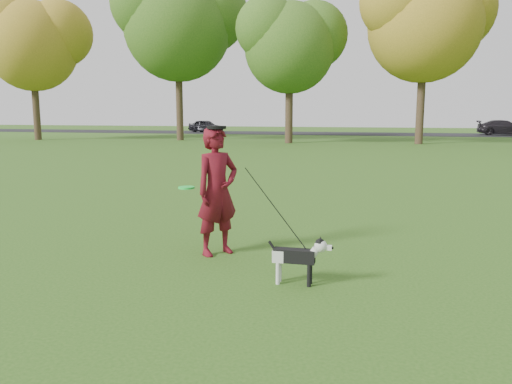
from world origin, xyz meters
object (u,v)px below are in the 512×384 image
(dog, at_px, (299,255))
(car_left, at_px, (206,126))
(car_right, at_px, (504,128))
(man, at_px, (217,191))

(dog, bearing_deg, car_left, 110.62)
(car_left, relative_size, car_right, 0.80)
(dog, distance_m, car_right, 42.08)
(dog, bearing_deg, car_right, 74.44)
(car_left, xyz_separation_m, car_right, (26.54, 0.00, 0.04))
(man, height_order, dog, man)
(man, xyz_separation_m, dog, (1.30, -0.99, -0.54))
(man, height_order, car_right, man)
(car_left, bearing_deg, man, -143.51)
(man, xyz_separation_m, car_right, (12.59, 39.55, -0.24))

